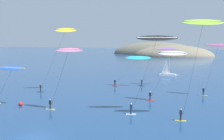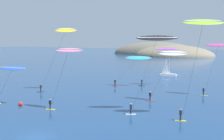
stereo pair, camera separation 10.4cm
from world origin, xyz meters
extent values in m
plane|color=navy|center=(0.00, 0.00, 0.00)|extent=(600.00, 600.00, 0.00)
ellipsoid|color=#6B6656|center=(-39.88, 177.50, 0.00)|extent=(65.94, 24.58, 18.53)
ellipsoid|color=#7A705B|center=(-22.25, 160.41, 0.00)|extent=(52.69, 33.41, 14.73)
cube|color=white|center=(-0.07, 59.59, 0.35)|extent=(4.93, 1.96, 0.70)
cone|color=white|center=(2.31, 59.87, 0.35)|extent=(2.22, 0.92, 0.67)
cylinder|color=#B2B2B7|center=(0.23, 59.62, 3.20)|extent=(0.12, 0.12, 5.00)
pyramid|color=white|center=(-0.67, 59.52, 3.03)|extent=(1.80, 0.29, 4.25)
cylinder|color=#A5A5AD|center=(-0.67, 59.52, 0.95)|extent=(1.80, 0.29, 0.08)
cube|color=yellow|center=(-6.54, 11.03, 0.04)|extent=(1.55, 0.67, 0.08)
cylinder|color=black|center=(-6.54, 11.03, 0.48)|extent=(0.22, 0.22, 0.80)
cube|color=black|center=(-6.54, 11.03, 1.18)|extent=(0.35, 0.22, 0.60)
sphere|color=tan|center=(-6.54, 11.03, 1.60)|extent=(0.22, 0.22, 0.22)
cylinder|color=black|center=(-6.19, 11.05, 1.06)|extent=(0.07, 0.55, 0.04)
ellipsoid|color=pink|center=(-2.98, 11.20, 9.50)|extent=(4.82, 1.45, 0.74)
cylinder|color=#14895B|center=(-2.98, 11.20, 9.55)|extent=(4.53, 0.37, 0.16)
cylinder|color=#333338|center=(-4.59, 11.12, 5.23)|extent=(3.24, 0.17, 8.35)
cube|color=#2D2D33|center=(-1.16, 38.97, 0.04)|extent=(1.52, 0.49, 0.08)
cylinder|color=#192338|center=(-1.16, 38.97, 0.48)|extent=(0.22, 0.22, 0.80)
cube|color=#192338|center=(-1.16, 38.97, 1.18)|extent=(0.39, 0.30, 0.60)
sphere|color=beige|center=(-1.16, 38.97, 1.60)|extent=(0.22, 0.22, 0.22)
cylinder|color=black|center=(-0.83, 39.09, 1.06)|extent=(0.22, 0.53, 0.04)
ellipsoid|color=purple|center=(4.29, 40.92, 8.85)|extent=(5.64, 3.18, 0.71)
cylinder|color=#7ACC42|center=(4.29, 40.92, 8.90)|extent=(4.97, 1.92, 0.16)
cylinder|color=#333338|center=(1.73, 40.01, 4.90)|extent=(5.14, 1.87, 7.70)
cube|color=red|center=(5.72, 24.16, 0.04)|extent=(1.55, 0.72, 0.08)
cylinder|color=black|center=(5.72, 24.16, 0.48)|extent=(0.22, 0.22, 0.80)
cube|color=black|center=(5.72, 24.16, 1.18)|extent=(0.34, 0.20, 0.60)
sphere|color=beige|center=(5.72, 24.16, 1.60)|extent=(0.22, 0.22, 0.22)
cylinder|color=black|center=(6.07, 24.16, 1.06)|extent=(0.04, 0.55, 0.04)
ellipsoid|color=white|center=(9.60, 24.17, 8.70)|extent=(5.06, 1.27, 0.91)
cylinder|color=black|center=(9.60, 24.17, 8.75)|extent=(4.81, 0.17, 0.16)
cylinder|color=#333338|center=(7.84, 24.16, 4.83)|extent=(3.55, 0.03, 7.55)
cube|color=red|center=(-6.72, 35.76, 0.04)|extent=(1.50, 0.41, 0.08)
cylinder|color=black|center=(-6.72, 35.76, 0.48)|extent=(0.22, 0.22, 0.80)
cube|color=black|center=(-6.72, 35.76, 1.18)|extent=(0.38, 0.28, 0.60)
sphere|color=#9E7051|center=(-6.72, 35.76, 1.60)|extent=(0.22, 0.22, 0.22)
cylinder|color=black|center=(-6.38, 35.85, 1.06)|extent=(0.17, 0.54, 0.04)
ellipsoid|color=#23B2C6|center=(-1.41, 37.09, 6.84)|extent=(6.25, 2.67, 0.94)
cylinder|color=#DB4C38|center=(-1.41, 37.09, 6.89)|extent=(5.70, 1.57, 0.16)
cylinder|color=#333338|center=(-3.90, 36.47, 3.90)|extent=(4.99, 1.27, 5.70)
cube|color=yellow|center=(13.85, 32.89, 0.04)|extent=(1.52, 0.50, 0.08)
cylinder|color=#192338|center=(13.85, 32.89, 0.48)|extent=(0.22, 0.22, 0.80)
cube|color=#192338|center=(13.85, 32.89, 1.18)|extent=(0.34, 0.20, 0.60)
sphere|color=#9E7051|center=(13.85, 32.89, 1.60)|extent=(0.22, 0.22, 0.22)
cylinder|color=black|center=(14.20, 32.89, 1.06)|extent=(0.04, 0.55, 0.04)
ellipsoid|color=#D62D9E|center=(16.30, 32.91, 10.04)|extent=(5.11, 1.30, 0.67)
cylinder|color=#28D160|center=(16.30, 32.91, 10.09)|extent=(4.85, 0.19, 0.16)
cylinder|color=#333338|center=(15.25, 32.90, 5.50)|extent=(2.12, 0.04, 8.88)
cube|color=yellow|center=(13.45, 13.66, 0.04)|extent=(1.55, 0.68, 0.08)
cylinder|color=black|center=(13.45, 13.66, 0.48)|extent=(0.22, 0.22, 0.80)
cube|color=black|center=(13.45, 13.66, 1.18)|extent=(0.39, 0.33, 0.60)
sphere|color=tan|center=(13.45, 13.66, 1.60)|extent=(0.22, 0.22, 0.22)
cylinder|color=black|center=(13.77, 13.81, 1.06)|extent=(0.28, 0.51, 0.04)
ellipsoid|color=#8CD12D|center=(15.84, 14.82, 13.36)|extent=(5.68, 3.69, 0.95)
cylinder|color=#722DD1|center=(15.84, 14.82, 13.41)|extent=(4.90, 2.49, 0.16)
cylinder|color=#333338|center=(14.80, 14.32, 7.16)|extent=(2.10, 1.04, 12.20)
ellipsoid|color=blue|center=(-14.12, 10.86, 6.29)|extent=(5.75, 1.30, 0.76)
cylinder|color=gold|center=(-14.12, 10.86, 6.34)|extent=(5.44, 0.27, 0.16)
cylinder|color=#333338|center=(-15.78, 10.83, 3.63)|extent=(3.33, 0.09, 5.14)
cube|color=silver|center=(6.10, 13.84, 0.04)|extent=(1.54, 0.93, 0.08)
cylinder|color=#192338|center=(6.10, 13.84, 0.48)|extent=(0.22, 0.22, 0.80)
cube|color=#192338|center=(6.10, 13.84, 1.18)|extent=(0.39, 0.33, 0.60)
sphere|color=beige|center=(6.10, 13.84, 1.60)|extent=(0.22, 0.22, 0.22)
cylinder|color=black|center=(6.41, 14.00, 1.06)|extent=(0.29, 0.51, 0.04)
ellipsoid|color=black|center=(9.40, 15.54, 11.29)|extent=(5.93, 3.83, 0.91)
cylinder|color=white|center=(9.40, 15.54, 11.34)|extent=(5.19, 2.78, 0.16)
cylinder|color=#333338|center=(7.90, 14.77, 6.12)|extent=(3.02, 1.57, 10.13)
cube|color=#2D2D33|center=(-17.80, 22.25, 0.04)|extent=(1.39, 1.29, 0.08)
cylinder|color=black|center=(-17.80, 22.25, 0.48)|extent=(0.22, 0.22, 0.80)
cube|color=black|center=(-17.80, 22.25, 1.18)|extent=(0.39, 0.33, 0.60)
sphere|color=#9E7051|center=(-17.80, 22.25, 1.60)|extent=(0.22, 0.22, 0.22)
cylinder|color=black|center=(-17.49, 22.40, 1.06)|extent=(0.28, 0.51, 0.04)
ellipsoid|color=yellow|center=(-12.90, 24.74, 13.00)|extent=(4.49, 3.08, 1.01)
cylinder|color=#1432E0|center=(-12.90, 24.74, 13.05)|extent=(3.82, 2.05, 0.16)
cylinder|color=#333338|center=(-15.19, 23.57, 6.98)|extent=(4.62, 2.37, 11.85)
sphere|color=red|center=(-12.62, 10.91, 0.35)|extent=(0.70, 0.70, 0.70)
camera|label=1|loc=(21.07, -24.03, 11.10)|focal=45.00mm
camera|label=2|loc=(21.16, -23.99, 11.10)|focal=45.00mm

